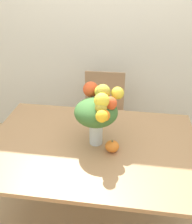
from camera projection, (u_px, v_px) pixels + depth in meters
The scene contains 6 objects.
ground_plane at pixel (92, 215), 2.17m from camera, with size 12.00×12.00×0.00m, color tan.
wall_back at pixel (111, 17), 2.58m from camera, with size 8.00×0.06×2.70m.
dining_table at pixel (91, 154), 1.84m from camera, with size 1.45×1.00×0.73m.
flower_vase at pixel (98, 110), 1.69m from camera, with size 0.31×0.38×0.41m.
pumpkin at pixel (112, 146), 1.72m from camera, with size 0.09×0.09×0.08m.
dining_chair_near_window at pixel (103, 115), 2.65m from camera, with size 0.43×0.43×0.89m.
Camera 1 is at (0.24, -1.43, 1.82)m, focal length 42.00 mm.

